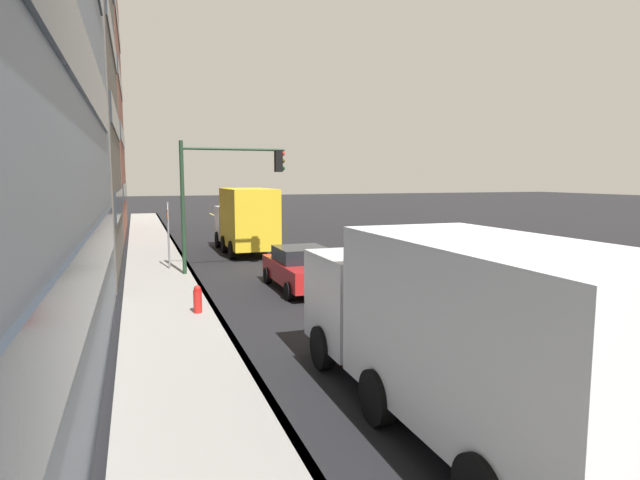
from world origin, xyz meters
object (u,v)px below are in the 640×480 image
(car_black, at_px, (432,263))
(truck_white, at_px, (459,325))
(car_red, at_px, (302,268))
(truck_yellow, at_px, (246,220))
(street_sign_post, at_px, (168,231))
(traffic_light_mast, at_px, (225,183))
(car_silver, at_px, (629,323))
(fire_hydrant, at_px, (198,302))

(car_black, relative_size, truck_white, 0.56)
(car_red, bearing_deg, truck_white, 175.92)
(car_red, distance_m, truck_yellow, 9.67)
(car_black, bearing_deg, truck_yellow, 26.78)
(street_sign_post, bearing_deg, truck_yellow, -42.92)
(car_red, xyz_separation_m, traffic_light_mast, (3.69, 2.08, 2.95))
(car_black, height_order, car_red, car_red)
(car_silver, distance_m, car_black, 8.65)
(traffic_light_mast, bearing_deg, truck_white, -174.75)
(car_silver, relative_size, car_black, 0.89)
(car_silver, bearing_deg, truck_yellow, 14.46)
(car_black, relative_size, truck_yellow, 0.66)
(car_black, xyz_separation_m, fire_hydrant, (-2.23, 8.96, -0.26))
(car_black, distance_m, traffic_light_mast, 8.74)
(truck_yellow, height_order, street_sign_post, truck_yellow)
(truck_yellow, bearing_deg, car_red, -179.65)
(truck_white, height_order, truck_yellow, truck_yellow)
(truck_white, height_order, traffic_light_mast, traffic_light_mast)
(fire_hydrant, bearing_deg, car_black, -76.04)
(street_sign_post, relative_size, fire_hydrant, 3.14)
(car_silver, relative_size, car_red, 0.89)
(truck_white, xyz_separation_m, fire_hydrant, (7.97, 3.18, -1.19))
(street_sign_post, distance_m, fire_hydrant, 7.90)
(car_red, relative_size, street_sign_post, 1.50)
(truck_yellow, xyz_separation_m, traffic_light_mast, (-5.93, 2.02, 1.95))
(street_sign_post, bearing_deg, fire_hydrant, -177.76)
(car_silver, relative_size, street_sign_post, 1.33)
(traffic_light_mast, height_order, street_sign_post, traffic_light_mast)
(traffic_light_mast, bearing_deg, car_black, -120.21)
(car_black, bearing_deg, car_red, 84.97)
(traffic_light_mast, bearing_deg, car_silver, -151.83)
(truck_white, bearing_deg, fire_hydrant, 21.72)
(car_black, distance_m, fire_hydrant, 9.23)
(car_silver, distance_m, car_red, 10.27)
(car_red, xyz_separation_m, truck_white, (-10.64, 0.76, 0.88))
(car_black, xyz_separation_m, truck_white, (-10.20, 5.78, 0.92))
(car_silver, xyz_separation_m, street_sign_post, (14.22, 9.01, 0.99))
(car_red, relative_size, traffic_light_mast, 0.82)
(truck_white, relative_size, fire_hydrant, 8.32)
(truck_white, xyz_separation_m, truck_yellow, (20.26, -0.70, 0.12))
(street_sign_post, xyz_separation_m, fire_hydrant, (-7.79, -0.30, -1.27))
(truck_white, bearing_deg, car_red, -4.08)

